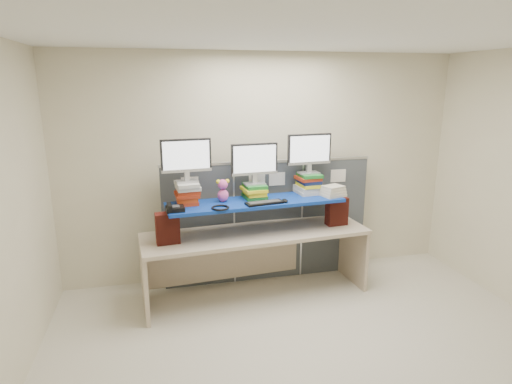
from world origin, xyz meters
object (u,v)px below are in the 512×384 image
object	(u,v)px
blue_board	(256,202)
desk	(256,245)
monitor_left	(186,158)
monitor_center	(254,161)
monitor_right	(309,151)
keyboard	(264,203)
desk_phone	(174,208)

from	to	relation	value
blue_board	desk	bearing A→B (deg)	-4.42
monitor_left	monitor_center	bearing A→B (deg)	0.00
monitor_right	keyboard	size ratio (longest dim) A/B	1.24
monitor_left	keyboard	world-z (taller)	monitor_left
desk	monitor_center	bearing A→B (deg)	80.54
monitor_center	desk_phone	distance (m)	1.05
monitor_center	monitor_left	bearing A→B (deg)	-180.00
blue_board	keyboard	world-z (taller)	keyboard
desk_phone	monitor_left	bearing A→B (deg)	53.48
desk	monitor_left	bearing A→B (deg)	170.94
monitor_left	monitor_right	distance (m)	1.43
monitor_left	blue_board	bearing A→B (deg)	-9.06
blue_board	keyboard	distance (m)	0.16
desk	keyboard	distance (m)	0.56
keyboard	desk_phone	bearing A→B (deg)	173.60
keyboard	monitor_left	bearing A→B (deg)	156.59
blue_board	keyboard	size ratio (longest dim) A/B	4.60
desk	blue_board	bearing A→B (deg)	175.58
monitor_center	keyboard	distance (m)	0.49
blue_board	monitor_center	world-z (taller)	monitor_center
monitor_left	monitor_center	distance (m)	0.77
keyboard	desk_phone	distance (m)	0.97
monitor_left	keyboard	bearing A→B (deg)	-18.93
blue_board	monitor_left	size ratio (longest dim) A/B	3.70
keyboard	desk_phone	world-z (taller)	desk_phone
monitor_center	desk_phone	xyz separation A→B (m)	(-0.92, -0.31, -0.40)
desk	blue_board	xyz separation A→B (m)	(-0.00, 0.00, 0.51)
desk	desk_phone	size ratio (longest dim) A/B	13.32
monitor_center	desk_phone	world-z (taller)	monitor_center
desk	monitor_left	size ratio (longest dim) A/B	4.88
monitor_left	keyboard	xyz separation A→B (m)	(0.81, -0.21, -0.49)
keyboard	desk_phone	size ratio (longest dim) A/B	2.19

